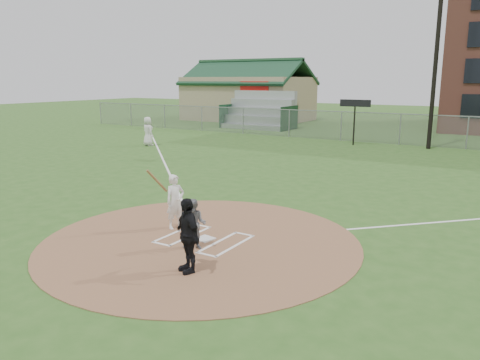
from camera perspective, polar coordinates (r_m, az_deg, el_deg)
The scene contains 14 objects.
ground at distance 12.56m, azimuth -4.82°, elevation -7.46°, with size 140.00×140.00×0.00m, color #2E561D.
dirt_circle at distance 12.56m, azimuth -4.82°, elevation -7.42°, with size 8.40×8.40×0.02m, color #926345.
home_plate at distance 12.65m, azimuth -4.32°, elevation -7.15°, with size 0.44×0.44×0.03m, color silver.
foul_line_third at distance 24.85m, azimuth -9.29°, elevation 2.30°, with size 0.10×24.00×0.01m, color white.
catcher at distance 11.81m, azimuth -5.60°, elevation -5.38°, with size 0.63×0.49×1.29m, color slate.
umpire at distance 10.40m, azimuth -6.42°, elevation -6.70°, with size 0.99×0.41×1.69m, color black.
ondeck_player at distance 30.75m, azimuth -11.17°, elevation 5.84°, with size 0.90×0.59×1.85m, color silver.
batters_boxes at distance 12.67m, azimuth -4.42°, elevation -7.17°, with size 2.08×1.88×0.01m.
batter_at_plate at distance 13.44m, azimuth -7.92°, elevation -2.60°, with size 0.76×1.01×1.78m.
outfield_fence at distance 32.43m, azimuth 18.93°, elevation 5.90°, with size 56.08×0.08×2.03m.
bleachers at distance 41.03m, azimuth 2.24°, elevation 8.54°, with size 6.08×3.20×3.20m.
clubhouse at distance 49.36m, azimuth 1.04°, elevation 10.10°, with size 12.20×8.71×6.23m.
light_pole at distance 31.00m, azimuth 22.97°, elevation 15.72°, with size 1.20×0.30×12.22m.
scoreboard_sign at distance 31.25m, azimuth 13.84°, elevation 8.51°, with size 2.00×0.10×2.93m.
Camera 1 is at (7.06, -9.49, 4.22)m, focal length 35.00 mm.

